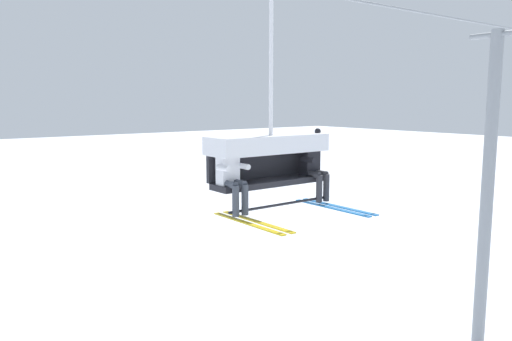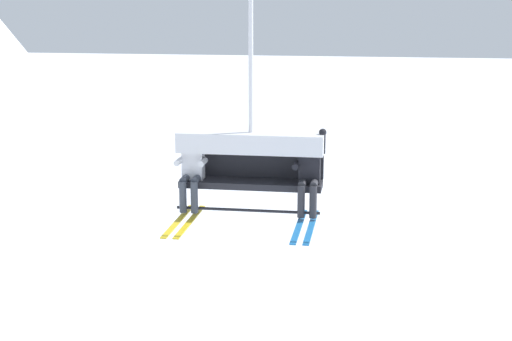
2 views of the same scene
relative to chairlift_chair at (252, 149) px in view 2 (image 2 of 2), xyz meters
The scene contains 3 objects.
chairlift_chair is the anchor object (origin of this frame).
skier_white 0.97m from the chairlift_chair, 166.13° to the right, with size 0.46×1.70×1.23m.
skier_black 0.97m from the chairlift_chair, 13.41° to the right, with size 0.48×1.70×1.34m.
Camera 2 is at (1.83, -12.25, 8.93)m, focal length 55.00 mm.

